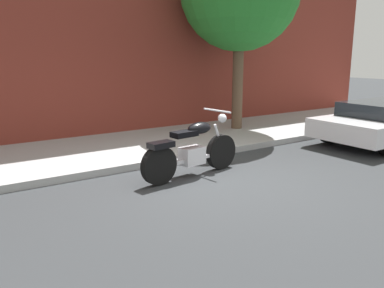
{
  "coord_description": "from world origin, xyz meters",
  "views": [
    {
      "loc": [
        -4.17,
        -5.4,
        2.19
      ],
      "look_at": [
        -0.3,
        0.38,
        0.6
      ],
      "focal_mm": 36.91,
      "sensor_mm": 36.0,
      "label": 1
    }
  ],
  "objects": [
    {
      "name": "ground_plane",
      "position": [
        0.0,
        0.0,
        0.0
      ],
      "size": [
        60.0,
        60.0,
        0.0
      ],
      "primitive_type": "plane",
      "color": "#303335"
    },
    {
      "name": "sidewalk",
      "position": [
        0.0,
        2.84,
        0.07
      ],
      "size": [
        20.01,
        3.12,
        0.14
      ],
      "primitive_type": "cube",
      "color": "#A2A2A2",
      "rests_on": "ground"
    },
    {
      "name": "motorcycle",
      "position": [
        -0.31,
        0.39,
        0.47
      ],
      "size": [
        2.17,
        0.7,
        1.17
      ],
      "color": "black",
      "rests_on": "ground"
    }
  ]
}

